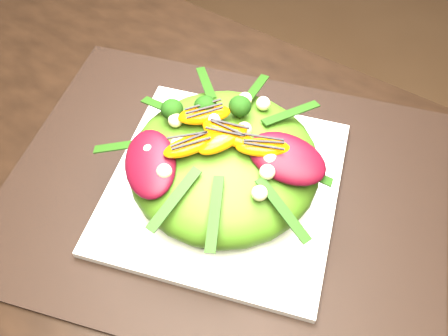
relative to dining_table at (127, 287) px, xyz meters
The scene contains 10 objects.
dining_table is the anchor object (origin of this frame).
placemat 0.16m from the dining_table, 79.93° to the left, with size 0.53×0.41×0.00m, color black.
plate_base 0.16m from the dining_table, 79.93° to the left, with size 0.27×0.27×0.01m, color silver.
salad_bowl 0.17m from the dining_table, 79.93° to the left, with size 0.23×0.23×0.02m, color white.
lettuce_mound 0.18m from the dining_table, 79.93° to the left, with size 0.22×0.22×0.07m, color #426D14.
radicchio_leaf 0.23m from the dining_table, 61.40° to the left, with size 0.09×0.06×0.02m, color #420712.
orange_segment 0.23m from the dining_table, 87.30° to the left, with size 0.06×0.02×0.02m, color orange.
broccoli_floret 0.22m from the dining_table, 100.10° to the left, with size 0.04×0.04×0.04m, color black.
macadamia_nut 0.18m from the dining_table, 57.24° to the left, with size 0.02×0.02×0.02m, color beige.
balsamic_drizzle 0.23m from the dining_table, 87.30° to the left, with size 0.05×0.00×0.00m, color black.
Camera 1 is at (0.20, -0.11, 1.25)m, focal length 38.00 mm.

